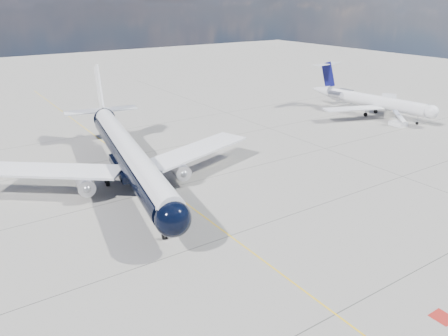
{
  "coord_description": "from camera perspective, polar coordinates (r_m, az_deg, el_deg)",
  "views": [
    {
      "loc": [
        -23.35,
        -23.6,
        23.74
      ],
      "look_at": [
        4.93,
        18.48,
        4.0
      ],
      "focal_mm": 35.0,
      "sensor_mm": 36.0,
      "label": 1
    }
  ],
  "objects": [
    {
      "name": "boarding_stair",
      "position": [
        94.04,
        21.8,
        5.49
      ],
      "size": [
        2.43,
        2.98,
        3.17
      ],
      "rotation": [
        0.0,
        0.0,
        -0.05
      ],
      "color": "white",
      "rests_on": "ground"
    },
    {
      "name": "red_marking",
      "position": [
        40.71,
        26.61,
        -17.03
      ],
      "size": [
        1.6,
        1.6,
        0.01
      ],
      "primitive_type": "cube",
      "color": "maroon",
      "rests_on": "ground"
    },
    {
      "name": "regional_jet",
      "position": [
        101.0,
        18.3,
        8.5
      ],
      "size": [
        26.31,
        30.42,
        10.31
      ],
      "rotation": [
        0.0,
        0.0,
        0.12
      ],
      "color": "white",
      "rests_on": "ground"
    },
    {
      "name": "ground",
      "position": [
        63.1,
        -9.6,
        -1.14
      ],
      "size": [
        320.0,
        320.0,
        0.0
      ],
      "primitive_type": "plane",
      "color": "gray",
      "rests_on": "ground"
    },
    {
      "name": "main_airliner",
      "position": [
        60.68,
        -12.52,
        1.97
      ],
      "size": [
        37.93,
        46.66,
        13.54
      ],
      "rotation": [
        0.0,
        0.0,
        -0.18
      ],
      "color": "black",
      "rests_on": "ground"
    },
    {
      "name": "taxiway_centerline",
      "position": [
        58.91,
        -7.55,
        -2.68
      ],
      "size": [
        0.16,
        160.0,
        0.01
      ],
      "primitive_type": "cube",
      "color": "yellow",
      "rests_on": "ground"
    }
  ]
}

